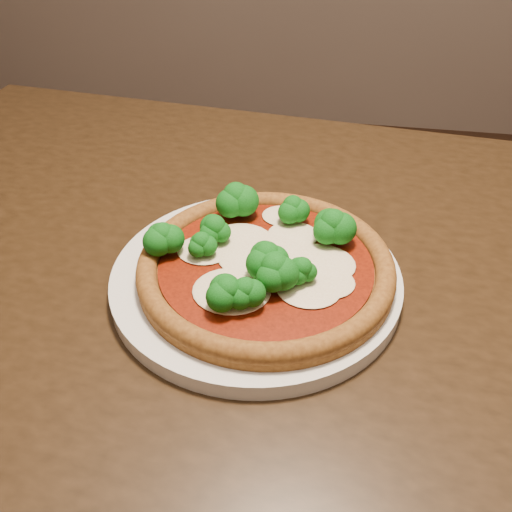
# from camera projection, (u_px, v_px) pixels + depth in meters

# --- Properties ---
(dining_table) EXTENTS (1.38, 0.92, 0.75)m
(dining_table) POSITION_uv_depth(u_px,v_px,m) (306.00, 328.00, 0.70)
(dining_table) COLOR black
(dining_table) RESTS_ON floor
(plate) EXTENTS (0.31, 0.31, 0.02)m
(plate) POSITION_uv_depth(u_px,v_px,m) (256.00, 278.00, 0.62)
(plate) COLOR silver
(plate) RESTS_ON dining_table
(pizza) EXTENTS (0.27, 0.27, 0.06)m
(pizza) POSITION_uv_depth(u_px,v_px,m) (263.00, 260.00, 0.60)
(pizza) COLOR brown
(pizza) RESTS_ON plate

